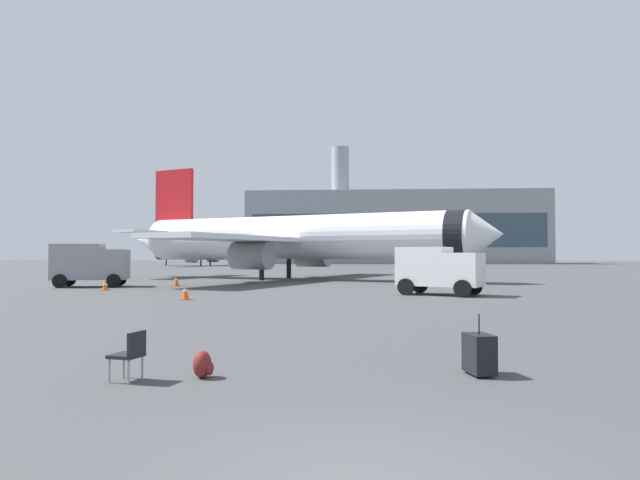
{
  "coord_description": "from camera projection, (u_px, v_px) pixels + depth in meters",
  "views": [
    {
      "loc": [
        -0.1,
        -5.13,
        2.18
      ],
      "look_at": [
        -2.2,
        25.92,
        3.0
      ],
      "focal_mm": 31.29,
      "sensor_mm": 36.0,
      "label": 1
    }
  ],
  "objects": [
    {
      "name": "safety_cone_near",
      "position": [
        105.0,
        285.0,
        34.02
      ],
      "size": [
        0.44,
        0.44,
        0.66
      ],
      "color": "#F2590C",
      "rests_on": "ground"
    },
    {
      "name": "airplane_at_gate",
      "position": [
        293.0,
        238.0,
        48.7
      ],
      "size": [
        34.37,
        31.5,
        10.5
      ],
      "color": "white",
      "rests_on": "ground"
    },
    {
      "name": "rolling_suitcase",
      "position": [
        479.0,
        354.0,
        10.07
      ],
      "size": [
        0.54,
        0.72,
        1.1
      ],
      "color": "black",
      "rests_on": "ground"
    },
    {
      "name": "cargo_van",
      "position": [
        439.0,
        268.0,
        30.08
      ],
      "size": [
        4.83,
        3.87,
        2.6
      ],
      "color": "white",
      "rests_on": "ground"
    },
    {
      "name": "gate_chair",
      "position": [
        130.0,
        352.0,
        9.58
      ],
      "size": [
        0.58,
        0.58,
        0.86
      ],
      "color": "black",
      "rests_on": "ground"
    },
    {
      "name": "safety_cone_mid",
      "position": [
        185.0,
        292.0,
        26.87
      ],
      "size": [
        0.44,
        0.44,
        0.77
      ],
      "color": "#F2590C",
      "rests_on": "ground"
    },
    {
      "name": "airplane_taxiing",
      "position": [
        201.0,
        253.0,
        108.54
      ],
      "size": [
        23.18,
        21.18,
        6.97
      ],
      "color": "silver",
      "rests_on": "ground"
    },
    {
      "name": "traveller_backpack",
      "position": [
        203.0,
        365.0,
        9.85
      ],
      "size": [
        0.36,
        0.4,
        0.48
      ],
      "color": "maroon",
      "rests_on": "ground"
    },
    {
      "name": "terminal_building",
      "position": [
        394.0,
        228.0,
        140.29
      ],
      "size": [
        72.16,
        20.64,
        29.52
      ],
      "color": "gray",
      "rests_on": "ground"
    },
    {
      "name": "service_truck",
      "position": [
        90.0,
        263.0,
        37.76
      ],
      "size": [
        5.19,
        3.47,
        2.9
      ],
      "color": "gray",
      "rests_on": "ground"
    },
    {
      "name": "safety_cone_far",
      "position": [
        176.0,
        281.0,
        38.67
      ],
      "size": [
        0.44,
        0.44,
        0.78
      ],
      "color": "#F2590C",
      "rests_on": "ground"
    }
  ]
}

